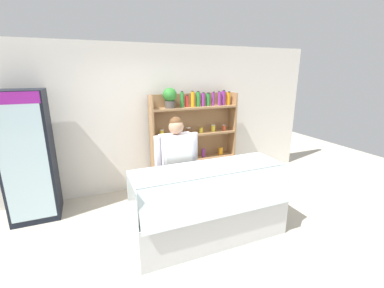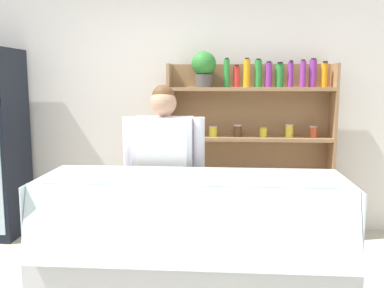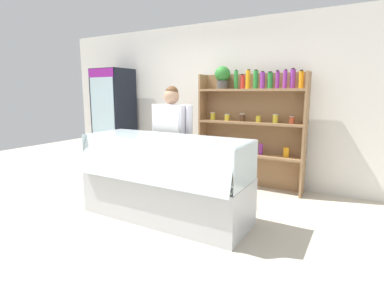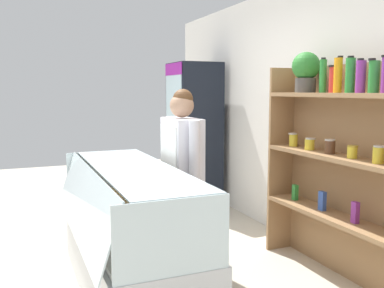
{
  "view_description": "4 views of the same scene",
  "coord_description": "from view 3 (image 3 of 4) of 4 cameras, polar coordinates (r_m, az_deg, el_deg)",
  "views": [
    {
      "loc": [
        -1.2,
        -2.72,
        2.22
      ],
      "look_at": [
        0.24,
        0.74,
        1.15
      ],
      "focal_mm": 24.0,
      "sensor_mm": 36.0,
      "label": 1
    },
    {
      "loc": [
        0.42,
        -2.72,
        1.63
      ],
      "look_at": [
        0.17,
        0.67,
        1.14
      ],
      "focal_mm": 40.0,
      "sensor_mm": 36.0,
      "label": 2
    },
    {
      "loc": [
        2.23,
        -2.82,
        1.52
      ],
      "look_at": [
        0.32,
        0.52,
        0.86
      ],
      "focal_mm": 28.0,
      "sensor_mm": 36.0,
      "label": 3
    },
    {
      "loc": [
        3.4,
        -0.73,
        1.6
      ],
      "look_at": [
        0.35,
        0.54,
        1.18
      ],
      "focal_mm": 40.0,
      "sensor_mm": 36.0,
      "label": 4
    }
  ],
  "objects": [
    {
      "name": "deli_display_case",
      "position": [
        3.72,
        -5.13,
        -9.22
      ],
      "size": [
        2.06,
        0.8,
        1.01
      ],
      "color": "silver",
      "rests_on": "ground"
    },
    {
      "name": "ground_plane",
      "position": [
        3.91,
        -8.11,
        -13.24
      ],
      "size": [
        12.0,
        12.0,
        0.0
      ],
      "primitive_type": "plane",
      "color": "beige"
    },
    {
      "name": "drinks_fridge",
      "position": [
        6.17,
        -14.59,
        4.5
      ],
      "size": [
        0.67,
        0.61,
        1.97
      ],
      "color": "black",
      "rests_on": "ground"
    },
    {
      "name": "shop_clerk",
      "position": [
        4.16,
        -3.89,
        1.91
      ],
      "size": [
        0.65,
        0.25,
        1.61
      ],
      "color": "#383D51",
      "rests_on": "ground"
    },
    {
      "name": "back_wall",
      "position": [
        5.34,
        5.08,
        7.9
      ],
      "size": [
        6.8,
        0.1,
        2.7
      ],
      "primitive_type": "cube",
      "color": "white",
      "rests_on": "ground"
    },
    {
      "name": "shelving_unit",
      "position": [
        4.86,
        10.74,
        4.66
      ],
      "size": [
        1.7,
        0.29,
        1.94
      ],
      "color": "#9E754C",
      "rests_on": "ground"
    }
  ]
}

